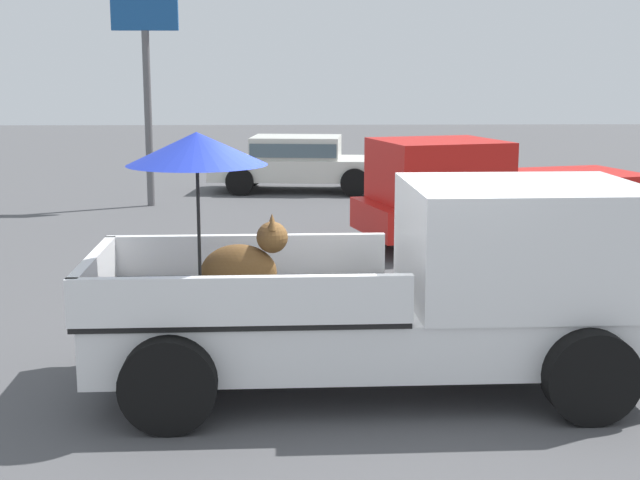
{
  "coord_description": "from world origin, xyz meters",
  "views": [
    {
      "loc": [
        -0.68,
        -7.94,
        2.92
      ],
      "look_at": [
        -0.42,
        1.53,
        1.1
      ],
      "focal_mm": 50.03,
      "sensor_mm": 36.0,
      "label": 1
    }
  ],
  "objects": [
    {
      "name": "ground_plane",
      "position": [
        0.0,
        0.0,
        0.0
      ],
      "size": [
        80.0,
        80.0,
        0.0
      ],
      "primitive_type": "plane",
      "color": "#4C4C4F"
    },
    {
      "name": "pickup_truck_main",
      "position": [
        0.42,
        -0.0,
        0.97
      ],
      "size": [
        5.1,
        2.37,
        2.4
      ],
      "rotation": [
        0.0,
        0.0,
        0.03
      ],
      "color": "black",
      "rests_on": "ground"
    },
    {
      "name": "pickup_truck_red",
      "position": [
        2.59,
        6.63,
        0.87
      ],
      "size": [
        5.1,
        3.11,
        1.8
      ],
      "rotation": [
        0.0,
        0.0,
        3.4
      ],
      "color": "black",
      "rests_on": "ground"
    },
    {
      "name": "parked_sedan_near",
      "position": [
        -0.6,
        13.64,
        0.74
      ],
      "size": [
        4.46,
        2.32,
        1.33
      ],
      "rotation": [
        0.0,
        0.0,
        -0.1
      ],
      "color": "black",
      "rests_on": "ground"
    },
    {
      "name": "motel_sign",
      "position": [
        -3.83,
        11.35,
        3.28
      ],
      "size": [
        1.4,
        0.16,
        4.62
      ],
      "color": "#59595B",
      "rests_on": "ground"
    }
  ]
}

